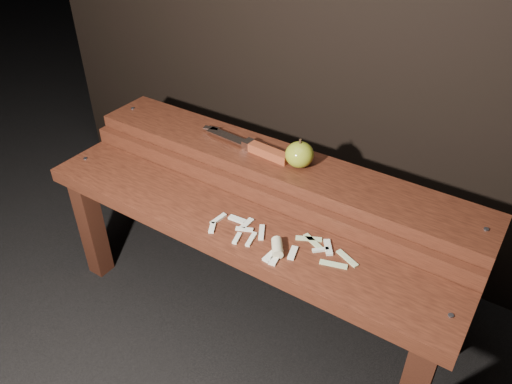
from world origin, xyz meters
The scene contains 6 objects.
ground centered at (0.00, 0.00, 0.00)m, with size 60.00×60.00×0.00m, color black.
bench_front_tier centered at (0.00, -0.06, 0.35)m, with size 1.20×0.20×0.42m.
bench_rear_tier centered at (0.00, 0.17, 0.41)m, with size 1.20×0.21×0.50m.
apple centered at (0.07, 0.17, 0.54)m, with size 0.08×0.08×0.08m.
knife centered at (-0.06, 0.17, 0.51)m, with size 0.31×0.06×0.03m.
apple_scraps centered at (0.14, -0.06, 0.43)m, with size 0.38×0.15×0.03m.
Camera 1 is at (0.60, -0.85, 1.24)m, focal length 35.00 mm.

